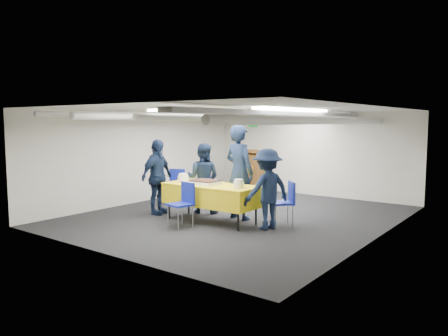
{
  "coord_description": "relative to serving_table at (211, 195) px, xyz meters",
  "views": [
    {
      "loc": [
        5.34,
        -7.66,
        2.03
      ],
      "look_at": [
        -0.25,
        -0.2,
        1.05
      ],
      "focal_mm": 35.0,
      "sensor_mm": 36.0,
      "label": 1
    }
  ],
  "objects": [
    {
      "name": "chair_left",
      "position": [
        -1.9,
        0.99,
        -0.03
      ],
      "size": [
        0.56,
        0.56,
        0.87
      ],
      "color": "gray",
      "rests_on": "ground"
    },
    {
      "name": "sailor_c",
      "position": [
        -1.42,
        -0.12,
        0.27
      ],
      "size": [
        0.53,
        1.02,
        1.66
      ],
      "primitive_type": "imported",
      "rotation": [
        0.0,
        0.0,
        1.71
      ],
      "color": "black",
      "rests_on": "ground"
    },
    {
      "name": "plate_stack_left",
      "position": [
        -0.72,
        -0.05,
        0.29
      ],
      "size": [
        0.22,
        0.22,
        0.18
      ],
      "color": "white",
      "rests_on": "serving_table"
    },
    {
      "name": "sailor_a",
      "position": [
        0.29,
        0.57,
        0.43
      ],
      "size": [
        0.78,
        0.58,
        1.98
      ],
      "primitive_type": "imported",
      "rotation": [
        0.0,
        0.0,
        2.99
      ],
      "color": "black",
      "rests_on": "ground"
    },
    {
      "name": "chair_near",
      "position": [
        -0.15,
        -0.67,
        -0.03
      ],
      "size": [
        0.5,
        0.5,
        0.87
      ],
      "color": "gray",
      "rests_on": "ground"
    },
    {
      "name": "sailor_b",
      "position": [
        -0.71,
        0.6,
        0.22
      ],
      "size": [
        0.91,
        0.81,
        1.56
      ],
      "primitive_type": "imported",
      "rotation": [
        0.0,
        0.0,
        3.49
      ],
      "color": "black",
      "rests_on": "ground"
    },
    {
      "name": "serving_table",
      "position": [
        0.0,
        0.0,
        0.0
      ],
      "size": [
        2.02,
        0.86,
        0.77
      ],
      "color": "black",
      "rests_on": "ground"
    },
    {
      "name": "ground",
      "position": [
        0.13,
        0.79,
        -0.56
      ],
      "size": [
        7.0,
        7.0,
        0.0
      ],
      "primitive_type": "plane",
      "color": "black",
      "rests_on": "ground"
    },
    {
      "name": "sheet_cake",
      "position": [
        -0.1,
        -0.07,
        0.26
      ],
      "size": [
        0.55,
        0.43,
        0.1
      ],
      "color": "white",
      "rests_on": "serving_table"
    },
    {
      "name": "podium",
      "position": [
        -1.47,
        3.83,
        0.05
      ],
      "size": [
        0.62,
        0.53,
        1.25
      ],
      "color": "brown",
      "rests_on": "ground"
    },
    {
      "name": "room_shell",
      "position": [
        0.23,
        1.19,
        1.25
      ],
      "size": [
        6.0,
        7.0,
        2.3
      ],
      "color": "beige",
      "rests_on": "ground"
    },
    {
      "name": "sailor_d",
      "position": [
        1.22,
        0.17,
        0.21
      ],
      "size": [
        0.89,
        1.13,
        1.54
      ],
      "primitive_type": "imported",
      "rotation": [
        0.0,
        0.0,
        -1.95
      ],
      "color": "black",
      "rests_on": "ground"
    },
    {
      "name": "chair_right",
      "position": [
        1.38,
        0.64,
        -0.03
      ],
      "size": [
        0.59,
        0.59,
        0.87
      ],
      "color": "gray",
      "rests_on": "ground"
    },
    {
      "name": "plate_stack_right",
      "position": [
        0.72,
        -0.05,
        0.29
      ],
      "size": [
        0.2,
        0.2,
        0.17
      ],
      "color": "white",
      "rests_on": "serving_table"
    }
  ]
}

